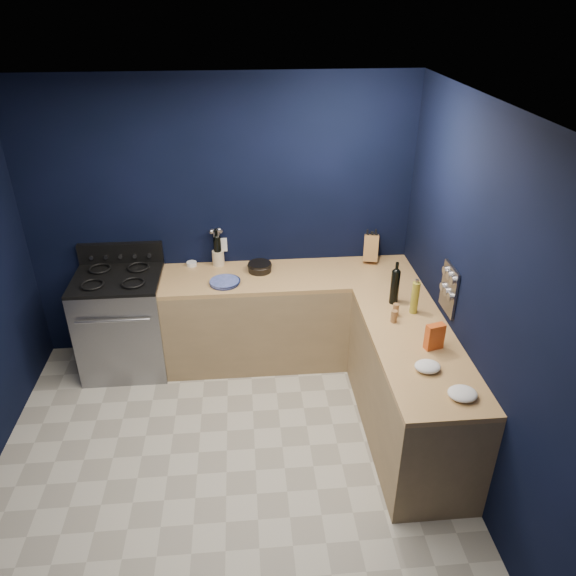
{
  "coord_description": "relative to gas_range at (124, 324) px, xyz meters",
  "views": [
    {
      "loc": [
        0.2,
        -2.94,
        3.19
      ],
      "look_at": [
        0.55,
        1.0,
        1.0
      ],
      "focal_mm": 34.14,
      "sensor_mm": 36.0,
      "label": 1
    }
  ],
  "objects": [
    {
      "name": "ceiling",
      "position": [
        0.93,
        -1.42,
        2.15
      ],
      "size": [
        3.5,
        3.5,
        0.02
      ],
      "primitive_type": "cube",
      "color": "silver",
      "rests_on": "ground"
    },
    {
      "name": "plate_stack",
      "position": [
        0.95,
        -0.12,
        0.46
      ],
      "size": [
        0.29,
        0.29,
        0.03
      ],
      "primitive_type": "cylinder",
      "rotation": [
        0.0,
        0.0,
        0.14
      ],
      "color": "#3A4E8B",
      "rests_on": "top_back"
    },
    {
      "name": "knife_block",
      "position": [
        2.33,
        0.26,
        0.56
      ],
      "size": [
        0.2,
        0.31,
        0.3
      ],
      "primitive_type": "cube",
      "rotation": [
        -0.31,
        0.0,
        -0.24
      ],
      "color": "olive",
      "rests_on": "top_back"
    },
    {
      "name": "spice_jar_far",
      "position": [
        2.27,
        -0.85,
        0.49
      ],
      "size": [
        0.05,
        0.05,
        0.1
      ],
      "primitive_type": "cylinder",
      "rotation": [
        0.0,
        0.0,
        0.01
      ],
      "color": "olive",
      "rests_on": "top_right"
    },
    {
      "name": "backguard",
      "position": [
        0.0,
        0.3,
        0.58
      ],
      "size": [
        0.76,
        0.06,
        0.2
      ],
      "primitive_type": "cube",
      "color": "black",
      "rests_on": "gas_range"
    },
    {
      "name": "spice_panel",
      "position": [
        2.67,
        -0.87,
        0.72
      ],
      "size": [
        0.02,
        0.28,
        0.38
      ],
      "primitive_type": "cube",
      "color": "gray",
      "rests_on": "wall_right"
    },
    {
      "name": "cooktop",
      "position": [
        0.0,
        0.0,
        0.48
      ],
      "size": [
        0.76,
        0.66,
        0.03
      ],
      "primitive_type": "cube",
      "color": "black",
      "rests_on": "gas_range"
    },
    {
      "name": "towel_end",
      "position": [
        2.47,
        -1.76,
        0.47
      ],
      "size": [
        0.22,
        0.2,
        0.06
      ],
      "primitive_type": "ellipsoid",
      "rotation": [
        0.0,
        0.0,
        0.19
      ],
      "color": "white",
      "rests_on": "top_right"
    },
    {
      "name": "wine_bottle_back",
      "position": [
        0.89,
        0.27,
        0.58
      ],
      "size": [
        0.09,
        0.09,
        0.28
      ],
      "primitive_type": "cylinder",
      "rotation": [
        0.0,
        0.0,
        -0.34
      ],
      "color": "black",
      "rests_on": "top_back"
    },
    {
      "name": "oven_door",
      "position": [
        0.0,
        -0.32,
        -0.01
      ],
      "size": [
        0.59,
        0.02,
        0.42
      ],
      "primitive_type": "cube",
      "color": "black",
      "rests_on": "gas_range"
    },
    {
      "name": "wall_right",
      "position": [
        2.69,
        -1.42,
        0.84
      ],
      "size": [
        0.02,
        3.5,
        2.6
      ],
      "primitive_type": "cube",
      "color": "black",
      "rests_on": "ground"
    },
    {
      "name": "gas_range",
      "position": [
        0.0,
        0.0,
        0.0
      ],
      "size": [
        0.76,
        0.66,
        0.92
      ],
      "primitive_type": "cube",
      "color": "gray",
      "rests_on": "floor"
    },
    {
      "name": "ramekin",
      "position": [
        0.64,
        0.27,
        0.46
      ],
      "size": [
        0.12,
        0.12,
        0.04
      ],
      "primitive_type": "cylinder",
      "rotation": [
        0.0,
        0.0,
        0.37
      ],
      "color": "white",
      "rests_on": "top_back"
    },
    {
      "name": "crouton_bag",
      "position": [
        2.46,
        -1.22,
        0.54
      ],
      "size": [
        0.14,
        0.09,
        0.19
      ],
      "primitive_type": "cube",
      "rotation": [
        0.0,
        0.0,
        0.26
      ],
      "color": "red",
      "rests_on": "top_right"
    },
    {
      "name": "wall_outlet",
      "position": [
        0.93,
        0.32,
        0.62
      ],
      "size": [
        0.09,
        0.02,
        0.13
      ],
      "primitive_type": "cube",
      "color": "white",
      "rests_on": "wall_back"
    },
    {
      "name": "wine_bottle_right",
      "position": [
        2.34,
        -0.57,
        0.59
      ],
      "size": [
        0.09,
        0.09,
        0.29
      ],
      "primitive_type": "cylinder",
      "rotation": [
        0.0,
        0.0,
        -0.42
      ],
      "color": "black",
      "rests_on": "top_right"
    },
    {
      "name": "cab_back",
      "position": [
        1.53,
        0.02,
        -0.03
      ],
      "size": [
        2.3,
        0.63,
        0.86
      ],
      "primitive_type": "cube",
      "color": "#9B7E56",
      "rests_on": "floor"
    },
    {
      "name": "towel_front",
      "position": [
        2.34,
        -1.47,
        0.47
      ],
      "size": [
        0.19,
        0.16,
        0.06
      ],
      "primitive_type": "ellipsoid",
      "rotation": [
        0.0,
        0.0,
        -0.07
      ],
      "color": "white",
      "rests_on": "top_right"
    },
    {
      "name": "oil_bottle",
      "position": [
        2.46,
        -0.73,
        0.57
      ],
      "size": [
        0.08,
        0.08,
        0.27
      ],
      "primitive_type": "cylinder",
      "rotation": [
        0.0,
        0.0,
        0.35
      ],
      "color": "#9E9529",
      "rests_on": "top_right"
    },
    {
      "name": "top_back",
      "position": [
        1.53,
        0.02,
        0.42
      ],
      "size": [
        2.3,
        0.63,
        0.04
      ],
      "primitive_type": "cube",
      "color": "olive",
      "rests_on": "cab_back"
    },
    {
      "name": "lemon_basket",
      "position": [
        1.27,
        0.1,
        0.48
      ],
      "size": [
        0.27,
        0.27,
        0.08
      ],
      "primitive_type": "cylinder",
      "rotation": [
        0.0,
        0.0,
        0.34
      ],
      "color": "black",
      "rests_on": "top_back"
    },
    {
      "name": "wall_back",
      "position": [
        0.93,
        0.34,
        0.84
      ],
      "size": [
        3.5,
        0.02,
        2.6
      ],
      "primitive_type": "cube",
      "color": "black",
      "rests_on": "ground"
    },
    {
      "name": "top_right",
      "position": [
        2.37,
        -1.13,
        0.42
      ],
      "size": [
        0.63,
        1.67,
        0.04
      ],
      "primitive_type": "cube",
      "color": "olive",
      "rests_on": "cab_right"
    },
    {
      "name": "floor",
      "position": [
        0.93,
        -1.42,
        -0.47
      ],
      "size": [
        3.5,
        3.5,
        0.02
      ],
      "primitive_type": "cube",
      "color": "#BBB5A4",
      "rests_on": "ground"
    },
    {
      "name": "cab_right",
      "position": [
        2.37,
        -1.13,
        -0.03
      ],
      "size": [
        0.63,
        1.67,
        0.86
      ],
      "primitive_type": "cube",
      "color": "#9B7E56",
      "rests_on": "floor"
    },
    {
      "name": "utensil_crock",
      "position": [
        0.89,
        0.27,
        0.51
      ],
      "size": [
        0.12,
        0.12,
        0.14
      ],
      "primitive_type": "cylinder",
      "rotation": [
        0.0,
        0.0,
        -0.07
      ],
      "color": "beige",
      "rests_on": "top_back"
    },
    {
      "name": "spice_jar_near",
      "position": [
        2.3,
        -0.76,
        0.49
      ],
      "size": [
        0.05,
        0.05,
        0.1
      ],
      "primitive_type": "cylinder",
      "rotation": [
        0.0,
        0.0,
        0.02
      ],
      "color": "olive",
      "rests_on": "top_right"
    }
  ]
}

